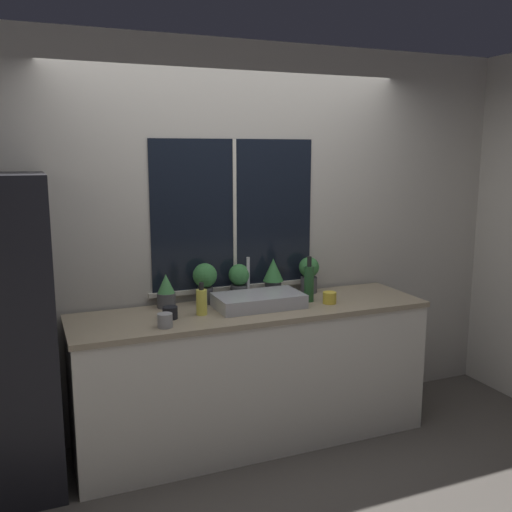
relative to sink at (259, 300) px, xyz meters
name	(u,v)px	position (x,y,z in m)	size (l,w,h in m)	color
ground_plane	(271,460)	(-0.05, -0.32, -0.98)	(14.00, 14.00, 0.00)	#4C4742
wall_back	(233,238)	(-0.05, 0.36, 0.37)	(8.00, 0.09, 2.70)	#BCB7AD
wall_right	(416,214)	(2.17, 1.18, 0.37)	(0.06, 7.00, 2.70)	#BCB7AD
counter	(253,375)	(-0.05, -0.01, -0.51)	(2.39, 0.64, 0.94)	silver
sink	(259,300)	(0.00, 0.00, 0.00)	(0.58, 0.38, 0.31)	#ADADB2
potted_plant_far_left	(166,291)	(-0.57, 0.22, 0.06)	(0.12, 0.12, 0.23)	#4C4C51
potted_plant_left	(205,280)	(-0.30, 0.22, 0.12)	(0.17, 0.17, 0.28)	#4C4C51
potted_plant_center	(239,280)	(-0.05, 0.22, 0.09)	(0.15, 0.15, 0.25)	#4C4C51
potted_plant_right	(273,275)	(0.21, 0.22, 0.11)	(0.15, 0.15, 0.27)	#4C4C51
potted_plant_far_right	(309,273)	(0.49, 0.22, 0.10)	(0.15, 0.15, 0.26)	#4C4C51
soap_bottle	(202,301)	(-0.40, -0.03, 0.04)	(0.07, 0.07, 0.21)	#DBD14C
bottle_tall	(309,283)	(0.38, 0.00, 0.09)	(0.07, 0.07, 0.32)	#235128
mug_grey	(165,320)	(-0.68, -0.20, 0.00)	(0.09, 0.09, 0.08)	gray
mug_black	(170,313)	(-0.61, -0.04, -0.01)	(0.09, 0.09, 0.08)	black
mug_yellow	(330,298)	(0.48, -0.10, -0.01)	(0.09, 0.09, 0.08)	gold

